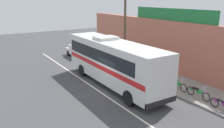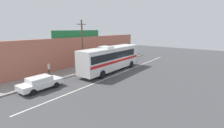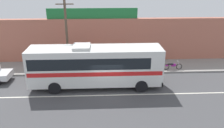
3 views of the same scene
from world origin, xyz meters
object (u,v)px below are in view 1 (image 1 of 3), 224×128
at_px(parked_car, 79,51).
at_px(motorcycle_purple, 177,84).
at_px(utility_pole, 125,31).
at_px(motorcycle_red, 224,104).
at_px(motorcycle_orange, 198,92).
at_px(intercity_bus, 113,60).
at_px(pedestrian_by_curb, 117,49).

distance_m(parked_car, motorcycle_purple, 13.83).
relative_size(utility_pole, motorcycle_red, 3.71).
relative_size(motorcycle_red, motorcycle_orange, 1.02).
relative_size(parked_car, motorcycle_orange, 2.21).
bearing_deg(motorcycle_orange, intercity_bus, -149.14).
distance_m(utility_pole, motorcycle_red, 10.92).
height_order(intercity_bus, motorcycle_orange, intercity_bus).
bearing_deg(parked_car, pedestrian_by_curb, 48.61).
height_order(intercity_bus, parked_car, intercity_bus).
height_order(intercity_bus, pedestrian_by_curb, intercity_bus).
distance_m(motorcycle_purple, pedestrian_by_curb, 10.78).
height_order(parked_car, motorcycle_orange, parked_car).
bearing_deg(parked_car, intercity_bus, -8.33).
height_order(utility_pole, motorcycle_orange, utility_pole).
relative_size(intercity_bus, utility_pole, 1.55).
bearing_deg(motorcycle_purple, intercity_bus, -138.08).
relative_size(intercity_bus, motorcycle_orange, 5.87).
distance_m(utility_pole, motorcycle_orange, 8.93).
relative_size(intercity_bus, motorcycle_red, 5.77).
xyz_separation_m(intercity_bus, parked_car, (-9.94, 1.46, -1.33)).
xyz_separation_m(parked_car, pedestrian_by_curb, (3.04, 3.45, 0.42)).
height_order(motorcycle_orange, motorcycle_purple, same).
bearing_deg(motorcycle_orange, pedestrian_by_curb, 173.07).
xyz_separation_m(intercity_bus, utility_pole, (-2.63, 2.99, 1.81)).
xyz_separation_m(parked_car, utility_pole, (7.31, 1.53, 3.14)).
distance_m(utility_pole, motorcycle_purple, 7.20).
relative_size(parked_car, utility_pole, 0.59).
bearing_deg(motorcycle_red, parked_car, -174.64).
height_order(utility_pole, motorcycle_red, utility_pole).
xyz_separation_m(utility_pole, motorcycle_orange, (8.29, 0.39, -3.31)).
relative_size(intercity_bus, motorcycle_purple, 6.00).
relative_size(parked_car, pedestrian_by_curb, 2.42).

